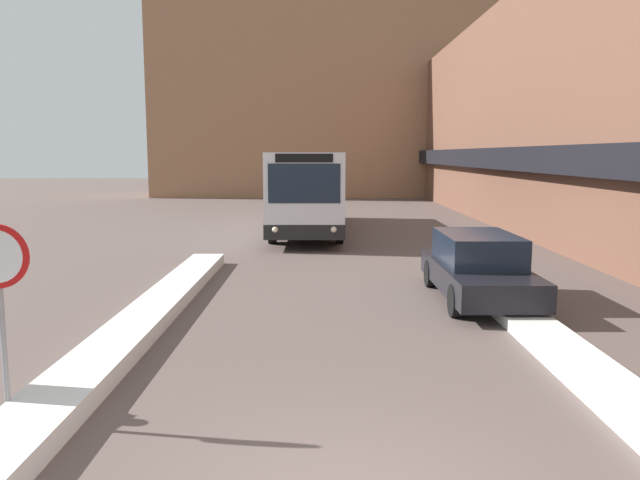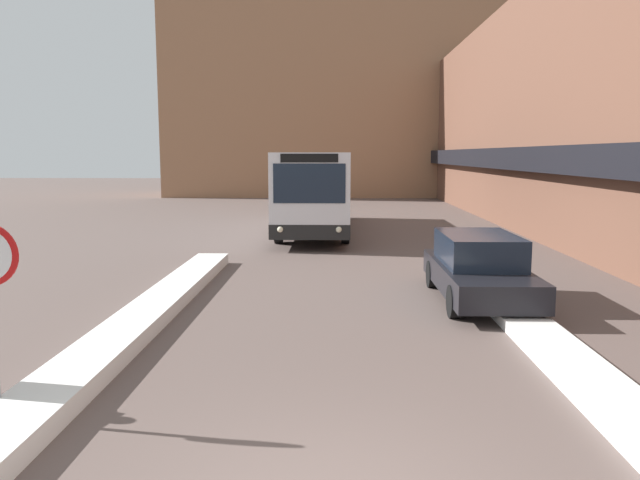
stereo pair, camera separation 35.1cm
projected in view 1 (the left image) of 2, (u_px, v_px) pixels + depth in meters
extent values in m
cube|color=brown|center=(543.00, 117.00, 28.70)|extent=(5.00, 60.00, 9.86)
cube|color=black|center=(482.00, 158.00, 28.96)|extent=(0.50, 60.00, 0.90)
cube|color=#996B4C|center=(324.00, 96.00, 49.12)|extent=(26.00, 8.00, 15.60)
cube|color=silver|center=(125.00, 337.00, 10.56)|extent=(0.90, 16.07, 0.29)
cube|color=silver|center=(579.00, 364.00, 9.35)|extent=(0.90, 11.94, 0.21)
cube|color=silver|center=(308.00, 187.00, 26.03)|extent=(2.67, 11.64, 2.85)
cube|color=black|center=(308.00, 215.00, 26.19)|extent=(2.69, 11.66, 0.50)
cube|color=#192333|center=(308.00, 178.00, 25.98)|extent=(2.70, 10.71, 0.78)
cube|color=#192333|center=(304.00, 183.00, 20.20)|extent=(2.35, 0.03, 1.28)
cube|color=black|center=(304.00, 158.00, 20.09)|extent=(1.87, 0.03, 0.28)
sphere|color=#F2EAC6|center=(275.00, 230.00, 20.39)|extent=(0.20, 0.20, 0.20)
sphere|color=#F2EAC6|center=(334.00, 230.00, 20.39)|extent=(0.20, 0.20, 0.20)
cylinder|color=black|center=(272.00, 230.00, 22.64)|extent=(0.28, 1.01, 1.01)
cylinder|color=black|center=(339.00, 230.00, 22.64)|extent=(0.28, 1.01, 1.01)
cylinder|color=black|center=(284.00, 212.00, 29.79)|extent=(0.28, 1.01, 1.01)
cylinder|color=black|center=(334.00, 212.00, 29.79)|extent=(0.28, 1.01, 1.01)
cube|color=black|center=(478.00, 276.00, 13.79)|extent=(1.77, 4.62, 0.55)
cube|color=#192333|center=(477.00, 248.00, 13.82)|extent=(1.55, 2.54, 0.67)
cylinder|color=black|center=(536.00, 301.00, 12.40)|extent=(0.20, 0.66, 0.66)
cylinder|color=black|center=(455.00, 301.00, 12.40)|extent=(0.20, 0.66, 0.66)
cylinder|color=black|center=(495.00, 273.00, 15.24)|extent=(0.20, 0.66, 0.66)
cylinder|color=black|center=(430.00, 273.00, 15.23)|extent=(0.20, 0.66, 0.66)
cylinder|color=gray|center=(2.00, 326.00, 7.35)|extent=(0.07, 0.07, 2.43)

